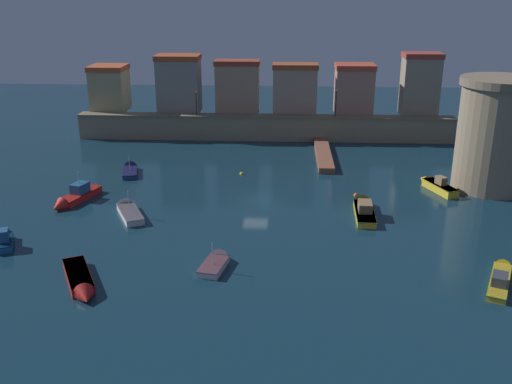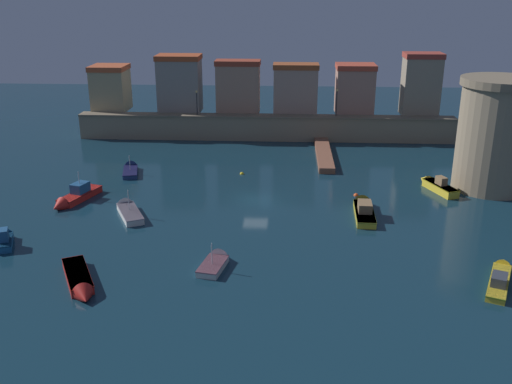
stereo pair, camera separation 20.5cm
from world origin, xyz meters
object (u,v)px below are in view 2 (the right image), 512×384
moored_boat_6 (4,239)px  moored_boat_2 (216,261)px  moored_boat_4 (436,185)px  quay_lamp_1 (337,98)px  moored_boat_8 (74,197)px  moored_boat_5 (500,276)px  moored_boat_3 (364,208)px  quay_lamp_0 (197,99)px  fortress_tower (496,134)px  moored_boat_1 (128,210)px  moored_boat_0 (131,169)px  mooring_buoy_1 (242,174)px  mooring_buoy_0 (356,196)px  moored_boat_7 (80,282)px

moored_boat_6 → moored_boat_2: bearing=-120.9°
moored_boat_4 → quay_lamp_1: bearing=3.7°
moored_boat_8 → moored_boat_5: bearing=87.1°
moored_boat_3 → moored_boat_4: bearing=-47.9°
quay_lamp_0 → moored_boat_3: size_ratio=0.45×
fortress_tower → quay_lamp_0: fortress_tower is taller
moored_boat_2 → moored_boat_6: bearing=92.5°
moored_boat_1 → moored_boat_5: bearing=-136.9°
moored_boat_3 → moored_boat_6: bearing=108.2°
moored_boat_0 → moored_boat_4: (34.17, -4.52, 0.24)m
fortress_tower → moored_boat_1: (-36.83, -9.14, -5.61)m
fortress_tower → moored_boat_4: size_ratio=1.94×
fortress_tower → mooring_buoy_1: (-26.84, 3.43, -5.95)m
moored_boat_3 → quay_lamp_1: bearing=4.1°
moored_boat_5 → moored_boat_6: size_ratio=1.63×
quay_lamp_0 → quay_lamp_1: 19.28m
fortress_tower → moored_boat_8: bearing=-171.4°
moored_boat_5 → mooring_buoy_0: (-8.65, 17.77, -0.36)m
moored_boat_2 → mooring_buoy_0: (12.62, 16.40, -0.29)m
quay_lamp_1 → moored_boat_7: 48.09m
moored_boat_8 → fortress_tower: bearing=116.8°
moored_boat_5 → mooring_buoy_1: bearing=64.2°
quay_lamp_1 → moored_boat_8: size_ratio=0.54×
moored_boat_1 → moored_boat_2: moored_boat_1 is taller
moored_boat_1 → moored_boat_6: 11.35m
moored_boat_5 → moored_boat_6: moored_boat_6 is taller
quay_lamp_1 → mooring_buoy_0: size_ratio=7.30×
moored_boat_0 → mooring_buoy_1: (13.07, -0.27, -0.28)m
mooring_buoy_0 → moored_boat_7: bearing=-137.3°
moored_boat_4 → moored_boat_8: moored_boat_8 is taller
quay_lamp_1 → moored_boat_5: (9.23, -40.07, -5.59)m
moored_boat_2 → moored_boat_6: size_ratio=1.02×
quay_lamp_0 → moored_boat_8: 27.57m
mooring_buoy_1 → moored_boat_3: bearing=-41.9°
moored_boat_7 → moored_boat_8: moored_boat_8 is taller
moored_boat_5 → moored_boat_8: (-37.19, 14.42, 0.15)m
fortress_tower → moored_boat_4: fortress_tower is taller
quay_lamp_1 → moored_boat_3: quay_lamp_1 is taller
moored_boat_8 → mooring_buoy_0: 28.73m
quay_lamp_1 → moored_boat_8: bearing=-137.5°
moored_boat_1 → moored_boat_4: (31.08, 8.32, 0.18)m
moored_boat_8 → mooring_buoy_0: moored_boat_8 is taller
quay_lamp_1 → moored_boat_1: quay_lamp_1 is taller
quay_lamp_0 → mooring_buoy_0: (19.86, -22.30, -5.72)m
moored_boat_5 → mooring_buoy_0: 19.77m
quay_lamp_1 → moored_boat_0: (-24.89, -15.48, -5.67)m
moored_boat_0 → moored_boat_2: moored_boat_2 is taller
moored_boat_1 → moored_boat_7: size_ratio=0.93×
moored_boat_2 → moored_boat_5: 21.32m
moored_boat_4 → mooring_buoy_1: 21.53m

